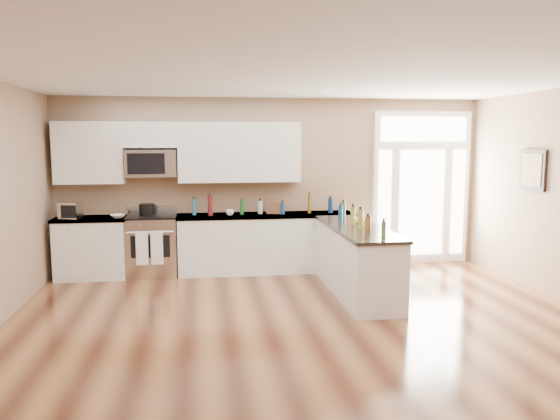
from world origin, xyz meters
The scene contains 19 objects.
ground centered at (0.00, 0.00, 0.00)m, with size 8.00×8.00×0.00m, color #462213.
room_shell centered at (0.00, 0.00, 1.71)m, with size 8.00×8.00×8.00m.
back_cabinet_left centered at (-2.87, 3.69, 0.44)m, with size 1.10×0.66×0.94m.
back_cabinet_right centered at (-0.16, 3.69, 0.44)m, with size 2.85×0.66×0.94m.
peninsula_cabinet centered at (0.93, 2.24, 0.43)m, with size 0.69×2.32×0.94m.
upper_cabinet_left centered at (-2.88, 3.83, 1.93)m, with size 1.04×0.33×0.95m, color white.
upper_cabinet_right centered at (-0.57, 3.83, 1.93)m, with size 1.94×0.33×0.95m, color white.
upper_cabinet_short centered at (-1.95, 3.83, 2.20)m, with size 0.82×0.33×0.40m, color white.
microwave centered at (-1.95, 3.80, 1.76)m, with size 0.78×0.41×0.42m.
entry_door centered at (2.55, 3.95, 1.30)m, with size 1.70×0.10×2.60m.
wall_art_near centered at (3.47, 2.20, 1.70)m, with size 0.05×0.58×0.58m.
kitchen_range centered at (-1.96, 3.69, 0.48)m, with size 0.77×0.69×1.08m.
stockpot centered at (-2.03, 3.76, 1.05)m, with size 0.25×0.25×0.19m, color black.
toaster_oven centered at (-3.14, 3.58, 1.07)m, with size 0.30×0.23×0.25m, color silver.
cardboard_box centered at (-0.01, 3.77, 1.04)m, with size 0.24×0.18×0.20m, color brown.
bowl_left centered at (-2.45, 3.57, 0.97)m, with size 0.21×0.21×0.05m, color white.
bowl_peninsula centered at (1.04, 2.56, 0.97)m, with size 0.19×0.19×0.06m, color white.
cup_counter centered at (-0.75, 3.61, 0.99)m, with size 0.12×0.12×0.09m, color white.
counter_bottles centered at (0.24, 3.05, 1.06)m, with size 2.38×2.41×0.32m.
Camera 1 is at (-1.18, -4.93, 2.13)m, focal length 35.00 mm.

